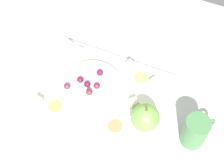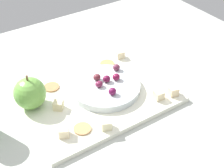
{
  "view_description": "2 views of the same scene",
  "coord_description": "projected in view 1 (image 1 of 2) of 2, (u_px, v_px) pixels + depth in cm",
  "views": [
    {
      "loc": [
        24.47,
        -48.42,
        88.39
      ],
      "look_at": [
        3.63,
        -0.79,
        8.92
      ],
      "focal_mm": 54.81,
      "sensor_mm": 36.0,
      "label": 1
    },
    {
      "loc": [
        33.74,
        55.68,
        58.35
      ],
      "look_at": [
        -2.05,
        1.76,
        8.74
      ],
      "focal_mm": 54.11,
      "sensor_mm": 36.0,
      "label": 2
    }
  ],
  "objects": [
    {
      "name": "table",
      "position": [
        102.0,
        91.0,
        1.02
      ],
      "size": [
        118.9,
        96.2,
        3.09
      ],
      "primitive_type": "cube",
      "color": "#B3B8AF",
      "rests_on": "ground"
    },
    {
      "name": "platter",
      "position": [
        102.0,
        91.0,
        1.0
      ],
      "size": [
        37.96,
        26.99,
        1.25
      ],
      "primitive_type": "cube",
      "color": "white",
      "rests_on": "table"
    },
    {
      "name": "serving_dish",
      "position": [
        91.0,
        87.0,
        0.99
      ],
      "size": [
        17.96,
        17.96,
        1.83
      ],
      "primitive_type": "cylinder",
      "color": "silver",
      "rests_on": "platter"
    },
    {
      "name": "apple_whole",
      "position": [
        145.0,
        118.0,
        0.9
      ],
      "size": [
        7.74,
        7.74,
        7.74
      ],
      "primitive_type": "sphere",
      "color": "#6DAC46",
      "rests_on": "platter"
    },
    {
      "name": "apple_stem",
      "position": [
        147.0,
        109.0,
        0.86
      ],
      "size": [
        0.5,
        0.5,
        1.2
      ],
      "primitive_type": "cylinder",
      "color": "brown",
      "rests_on": "apple_whole"
    },
    {
      "name": "cheese_cube_0",
      "position": [
        69.0,
        45.0,
        1.07
      ],
      "size": [
        2.66,
        2.66,
        2.21
      ],
      "primitive_type": "cube",
      "rotation": [
        0.0,
        0.0,
        1.34
      ],
      "color": "beige",
      "rests_on": "platter"
    },
    {
      "name": "cheese_cube_1",
      "position": [
        134.0,
        103.0,
        0.96
      ],
      "size": [
        3.12,
        3.12,
        2.21
      ],
      "primitive_type": "cube",
      "rotation": [
        0.0,
        0.0,
        0.85
      ],
      "color": "beige",
      "rests_on": "platter"
    },
    {
      "name": "cheese_cube_2",
      "position": [
        130.0,
        65.0,
        1.03
      ],
      "size": [
        2.88,
        2.88,
        2.21
      ],
      "primitive_type": "cube",
      "rotation": [
        0.0,
        0.0,
        1.19
      ],
      "color": "beige",
      "rests_on": "platter"
    },
    {
      "name": "cheese_cube_3",
      "position": [
        79.0,
        51.0,
        1.06
      ],
      "size": [
        2.41,
        2.41,
        2.21
      ],
      "primitive_type": "cube",
      "rotation": [
        0.0,
        0.0,
        1.48
      ],
      "color": "beige",
      "rests_on": "platter"
    },
    {
      "name": "cheese_cube_4",
      "position": [
        154.0,
        82.0,
        0.99
      ],
      "size": [
        3.01,
        3.01,
        2.21
      ],
      "primitive_type": "cube",
      "rotation": [
        0.0,
        0.0,
        1.06
      ],
      "color": "beige",
      "rests_on": "platter"
    },
    {
      "name": "cheese_cube_5",
      "position": [
        37.0,
        101.0,
        0.96
      ],
      "size": [
        2.61,
        2.61,
        2.21
      ],
      "primitive_type": "cube",
      "rotation": [
        0.0,
        0.0,
        1.37
      ],
      "color": "beige",
      "rests_on": "platter"
    },
    {
      "name": "cracker_0",
      "position": [
        115.0,
        126.0,
        0.93
      ],
      "size": [
        4.0,
        4.0,
        0.4
      ],
      "primitive_type": "cylinder",
      "color": "#BC8050",
      "rests_on": "platter"
    },
    {
      "name": "cracker_1",
      "position": [
        141.0,
        78.0,
        1.01
      ],
      "size": [
        4.0,
        4.0,
        0.4
      ],
      "primitive_type": "cylinder",
      "color": "tan",
      "rests_on": "platter"
    },
    {
      "name": "cracker_2",
      "position": [
        55.0,
        106.0,
        0.96
      ],
      "size": [
        4.0,
        4.0,
        0.4
      ],
      "primitive_type": "cylinder",
      "color": "tan",
      "rests_on": "platter"
    },
    {
      "name": "grape_0",
      "position": [
        87.0,
        84.0,
        0.97
      ],
      "size": [
        1.97,
        1.77,
        1.8
      ],
      "primitive_type": "ellipsoid",
      "color": "maroon",
      "rests_on": "serving_dish"
    },
    {
      "name": "grape_1",
      "position": [
        100.0,
        73.0,
        0.99
      ],
      "size": [
        1.97,
        1.77,
        1.85
      ],
      "primitive_type": "ellipsoid",
      "color": "#661442",
      "rests_on": "serving_dish"
    },
    {
      "name": "grape_2",
      "position": [
        89.0,
        92.0,
        0.96
      ],
      "size": [
        1.97,
        1.77,
        1.68
      ],
      "primitive_type": "ellipsoid",
      "color": "maroon",
      "rests_on": "serving_dish"
    },
    {
      "name": "grape_3",
      "position": [
        97.0,
        86.0,
        0.97
      ],
      "size": [
        1.97,
        1.77,
        1.61
      ],
      "primitive_type": "ellipsoid",
      "color": "maroon",
      "rests_on": "serving_dish"
    },
    {
      "name": "grape_4",
      "position": [
        80.0,
        80.0,
        0.98
      ],
      "size": [
        1.97,
        1.77,
        1.75
      ],
      "primitive_type": "ellipsoid",
      "color": "maroon",
      "rests_on": "serving_dish"
    },
    {
      "name": "grape_5",
      "position": [
        67.0,
        86.0,
        0.97
      ],
      "size": [
        1.97,
        1.77,
        1.77
      ],
      "primitive_type": "ellipsoid",
      "color": "#692B43",
      "rests_on": "serving_dish"
    },
    {
      "name": "cup",
      "position": [
        195.0,
        131.0,
        0.88
      ],
      "size": [
        7.61,
        8.52,
        9.79
      ],
      "color": "#477E48",
      "rests_on": "table"
    }
  ]
}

